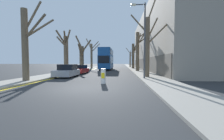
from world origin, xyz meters
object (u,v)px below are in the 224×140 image
(traffic_bollard, at_px, (103,76))
(street_tree_right_2, at_px, (133,55))
(parked_car_1, at_px, (80,69))
(parked_car_0, at_px, (67,71))
(street_tree_left_3, at_px, (92,54))
(double_decker_bus, at_px, (107,58))
(street_tree_left_0, at_px, (27,42))
(street_tree_right_3, at_px, (130,58))
(street_tree_left_2, at_px, (82,56))
(street_tree_right_1, at_px, (138,49))
(lamp_post, at_px, (144,37))
(street_tree_right_0, at_px, (148,43))
(street_tree_left_1, at_px, (66,52))

(traffic_bollard, bearing_deg, street_tree_right_2, 80.96)
(street_tree_right_2, xyz_separation_m, parked_car_1, (-9.06, -16.92, -2.84))
(parked_car_0, bearing_deg, traffic_bollard, -46.19)
(street_tree_left_3, distance_m, parked_car_1, 18.11)
(double_decker_bus, bearing_deg, street_tree_left_0, -102.03)
(street_tree_right_3, bearing_deg, parked_car_1, -107.35)
(traffic_bollard, bearing_deg, street_tree_right_3, 83.87)
(street_tree_left_2, xyz_separation_m, street_tree_right_3, (11.01, 19.85, 0.01))
(street_tree_left_2, distance_m, street_tree_left_3, 9.16)
(street_tree_left_0, relative_size, street_tree_right_3, 1.11)
(street_tree_right_1, bearing_deg, double_decker_bus, 138.50)
(street_tree_left_3, distance_m, street_tree_right_3, 15.24)
(street_tree_left_0, distance_m, street_tree_right_3, 39.50)
(street_tree_left_2, height_order, street_tree_left_3, street_tree_left_3)
(street_tree_left_3, xyz_separation_m, parked_car_1, (1.91, -17.73, -3.16))
(street_tree_left_3, height_order, lamp_post, street_tree_left_3)
(street_tree_right_1, relative_size, lamp_post, 1.09)
(parked_car_1, distance_m, lamp_post, 11.43)
(street_tree_left_2, relative_size, street_tree_right_1, 0.89)
(street_tree_left_0, relative_size, street_tree_right_0, 0.77)
(street_tree_left_2, distance_m, parked_car_0, 14.26)
(street_tree_left_1, xyz_separation_m, parked_car_0, (2.13, -5.18, -2.48))
(street_tree_right_0, distance_m, street_tree_right_3, 33.90)
(street_tree_left_2, distance_m, parked_car_1, 9.17)
(street_tree_left_2, bearing_deg, street_tree_right_0, -51.70)
(traffic_bollard, bearing_deg, double_decker_bus, 95.32)
(street_tree_left_0, bearing_deg, parked_car_0, 66.38)
(street_tree_left_3, xyz_separation_m, street_tree_right_2, (10.97, -0.81, -0.32))
(street_tree_right_1, bearing_deg, street_tree_left_2, 167.09)
(street_tree_left_1, bearing_deg, street_tree_left_0, -88.33)
(street_tree_right_3, bearing_deg, street_tree_right_1, -89.31)
(street_tree_right_2, xyz_separation_m, double_decker_bus, (-6.37, -5.17, -0.85))
(traffic_bollard, bearing_deg, street_tree_left_2, 109.98)
(street_tree_left_0, distance_m, street_tree_left_2, 18.17)
(street_tree_left_0, relative_size, lamp_post, 0.96)
(street_tree_left_0, xyz_separation_m, traffic_bollard, (6.59, -0.68, -2.79))
(parked_car_0, bearing_deg, street_tree_right_0, -0.83)
(street_tree_right_2, xyz_separation_m, lamp_post, (-0.80, -24.01, 0.66))
(lamp_post, bearing_deg, street_tree_left_0, -166.30)
(street_tree_left_1, height_order, street_tree_left_3, street_tree_left_3)
(street_tree_right_2, bearing_deg, street_tree_right_1, -89.43)
(street_tree_left_3, bearing_deg, double_decker_bus, -52.47)
(street_tree_left_0, distance_m, street_tree_right_2, 28.64)
(street_tree_left_1, bearing_deg, street_tree_right_3, 68.90)
(street_tree_left_0, height_order, parked_car_1, street_tree_left_0)
(street_tree_left_1, xyz_separation_m, street_tree_right_1, (11.30, 6.14, 0.91))
(street_tree_left_2, bearing_deg, street_tree_left_3, 88.70)
(street_tree_right_3, distance_m, traffic_bollard, 38.99)
(street_tree_right_2, bearing_deg, traffic_bollard, -99.04)
(street_tree_right_2, relative_size, street_tree_right_3, 1.06)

